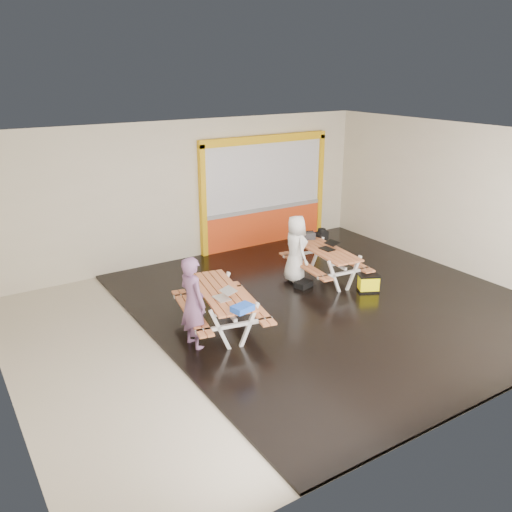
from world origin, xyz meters
TOP-DOWN VIEW (x-y plane):
  - room at (0.00, 0.00)m, footprint 10.02×8.02m
  - deck at (1.25, 0.00)m, footprint 7.50×7.98m
  - kiosk at (2.20, 3.93)m, footprint 3.88×0.16m
  - picnic_table_left at (-1.28, 0.10)m, footprint 1.75×2.27m
  - picnic_table_right at (1.91, 0.96)m, footprint 1.54×2.10m
  - person_left at (-1.98, -0.20)m, footprint 0.47×0.66m
  - person_right at (1.27, 1.23)m, footprint 0.60×0.82m
  - laptop_left at (-1.39, -0.23)m, footprint 0.37×0.33m
  - laptop_right at (1.97, 0.93)m, footprint 0.39×0.35m
  - blue_pouch at (-1.39, -0.86)m, footprint 0.40×0.32m
  - toolbox at (2.00, 1.76)m, footprint 0.39×0.28m
  - backpack at (2.44, 1.77)m, footprint 0.33×0.24m
  - dark_case at (1.22, 0.85)m, footprint 0.42×0.36m
  - fluke_bag at (2.27, -0.10)m, footprint 0.52×0.45m

SIDE VIEW (x-z plane):
  - deck at x=1.25m, z-range 0.00..0.05m
  - dark_case at x=1.22m, z-range 0.05..0.19m
  - fluke_bag at x=2.27m, z-range 0.04..0.42m
  - picnic_table_right at x=1.91m, z-range 0.21..1.00m
  - picnic_table_left at x=-1.28m, z-range 0.22..1.04m
  - backpack at x=2.44m, z-range 0.46..0.97m
  - person_right at x=1.27m, z-range 0.05..1.59m
  - laptop_right at x=1.97m, z-range 0.76..0.92m
  - person_left at x=-1.98m, z-range 0.02..1.70m
  - laptop_left at x=-1.39m, z-range 0.79..0.94m
  - blue_pouch at x=-1.39m, z-range 0.82..0.92m
  - toolbox at x=2.00m, z-range 0.77..0.97m
  - kiosk at x=2.20m, z-range -0.06..2.94m
  - room at x=0.00m, z-range -0.01..3.51m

